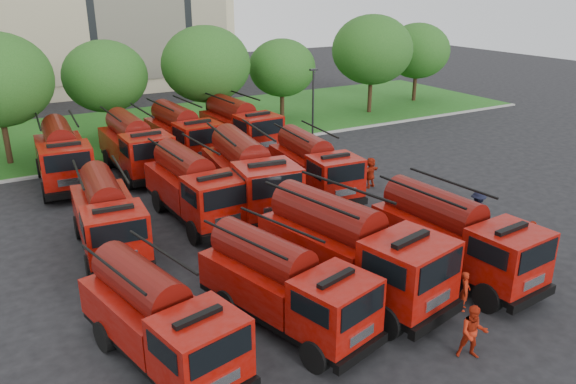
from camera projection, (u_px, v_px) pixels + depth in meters
name	position (u px, v px, depth m)	size (l,w,h in m)	color
ground	(290.00, 277.00, 22.00)	(140.00, 140.00, 0.00)	black
lawn	(119.00, 133.00, 43.04)	(70.00, 16.00, 0.12)	#205215
curb	(151.00, 159.00, 36.47)	(70.00, 0.30, 0.14)	gray
tree_3	(105.00, 76.00, 39.33)	(5.88, 5.88, 7.19)	#382314
tree_4	(206.00, 64.00, 41.22)	(6.55, 6.55, 8.01)	#382314
tree_5	(282.00, 68.00, 45.64)	(5.46, 5.46, 6.68)	#382314
tree_6	(372.00, 50.00, 47.79)	(6.89, 6.89, 8.42)	#382314
tree_7	(417.00, 51.00, 52.94)	(6.05, 6.05, 7.39)	#382314
lamp_post_1	(313.00, 100.00, 40.57)	(0.60, 0.25, 5.11)	black
fire_truck_0	(159.00, 318.00, 16.65)	(3.55, 6.85, 2.97)	black
fire_truck_1	(284.00, 284.00, 18.47)	(3.88, 7.01, 3.03)	black
fire_truck_2	(350.00, 248.00, 20.39)	(4.16, 8.11, 3.52)	black
fire_truck_3	(454.00, 236.00, 21.74)	(3.06, 7.30, 3.24)	black
fire_truck_4	(108.00, 215.00, 23.79)	(3.02, 7.10, 3.15)	black
fire_truck_5	(194.00, 187.00, 26.87)	(2.91, 7.40, 3.32)	black
fire_truck_6	(248.00, 174.00, 28.12)	(3.74, 8.29, 3.65)	black
fire_truck_7	(314.00, 165.00, 30.28)	(3.06, 7.19, 3.18)	black
fire_truck_8	(62.00, 155.00, 31.63)	(3.20, 7.70, 3.42)	black
fire_truck_9	(135.00, 145.00, 33.51)	(2.87, 7.60, 3.44)	black
fire_truck_10	(182.00, 133.00, 36.22)	(3.08, 7.64, 3.42)	black
fire_truck_11	(239.00, 125.00, 38.10)	(3.11, 7.76, 3.47)	black
firefighter_0	(463.00, 309.00, 19.84)	(0.54, 0.39, 1.47)	#9D1E0C
firefighter_1	(470.00, 357.00, 17.31)	(0.87, 0.47, 1.78)	#9D1E0C
firefighter_2	(526.00, 264.00, 23.00)	(1.12, 0.64, 1.92)	#9D1E0C
firefighter_3	(475.00, 230.00, 26.22)	(1.23, 0.64, 1.91)	black
firefighter_4	(235.00, 283.00, 21.58)	(0.93, 0.61, 1.89)	black
firefighter_5	(370.00, 187.00, 31.72)	(1.61, 0.69, 1.74)	#9D1E0C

